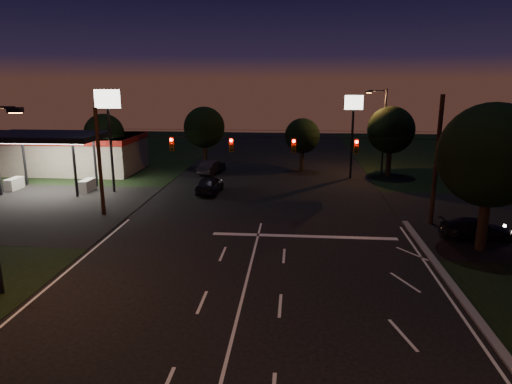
# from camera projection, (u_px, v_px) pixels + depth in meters

# --- Properties ---
(ground) EXTENTS (140.00, 140.00, 0.00)m
(ground) POSITION_uv_depth(u_px,v_px,m) (235.00, 327.00, 18.90)
(ground) COLOR black
(ground) RESTS_ON ground
(cross_street_left) EXTENTS (20.00, 16.00, 0.02)m
(cross_street_left) POSITION_uv_depth(u_px,v_px,m) (12.00, 209.00, 36.09)
(cross_street_left) COLOR black
(cross_street_left) RESTS_ON ground
(stop_bar) EXTENTS (12.00, 0.50, 0.01)m
(stop_bar) POSITION_uv_depth(u_px,v_px,m) (304.00, 236.00, 29.76)
(stop_bar) COLOR silver
(stop_bar) RESTS_ON ground
(utility_pole_right) EXTENTS (0.30, 0.30, 9.00)m
(utility_pole_right) POSITION_uv_depth(u_px,v_px,m) (430.00, 224.00, 32.37)
(utility_pole_right) COLOR black
(utility_pole_right) RESTS_ON ground
(utility_pole_left) EXTENTS (0.28, 0.28, 8.00)m
(utility_pole_left) POSITION_uv_depth(u_px,v_px,m) (104.00, 215.00, 34.43)
(utility_pole_left) COLOR black
(utility_pole_left) RESTS_ON ground
(signal_span) EXTENTS (24.00, 0.40, 1.56)m
(signal_span) POSITION_uv_depth(u_px,v_px,m) (262.00, 144.00, 32.03)
(signal_span) COLOR black
(signal_span) RESTS_ON ground
(gas_station) EXTENTS (14.20, 16.10, 5.25)m
(gas_station) POSITION_uv_depth(u_px,v_px,m) (73.00, 151.00, 49.57)
(gas_station) COLOR gray
(gas_station) RESTS_ON ground
(pole_sign_left_near) EXTENTS (2.20, 0.30, 9.10)m
(pole_sign_left_near) POSITION_uv_depth(u_px,v_px,m) (108.00, 114.00, 39.68)
(pole_sign_left_near) COLOR black
(pole_sign_left_near) RESTS_ON ground
(pole_sign_right) EXTENTS (1.80, 0.30, 8.40)m
(pole_sign_right) POSITION_uv_depth(u_px,v_px,m) (353.00, 117.00, 45.70)
(pole_sign_right) COLOR black
(pole_sign_right) RESTS_ON ground
(street_light_right_far) EXTENTS (2.20, 0.35, 9.00)m
(street_light_right_far) POSITION_uv_depth(u_px,v_px,m) (382.00, 126.00, 47.60)
(street_light_right_far) COLOR black
(street_light_right_far) RESTS_ON ground
(tree_right_near) EXTENTS (6.00, 6.00, 8.76)m
(tree_right_near) POSITION_uv_depth(u_px,v_px,m) (491.00, 156.00, 26.19)
(tree_right_near) COLOR black
(tree_right_near) RESTS_ON ground
(tree_far_a) EXTENTS (4.20, 4.20, 6.42)m
(tree_far_a) POSITION_uv_depth(u_px,v_px,m) (105.00, 134.00, 48.53)
(tree_far_a) COLOR black
(tree_far_a) RESTS_ON ground
(tree_far_b) EXTENTS (4.60, 4.60, 6.98)m
(tree_far_b) POSITION_uv_depth(u_px,v_px,m) (205.00, 128.00, 51.46)
(tree_far_b) COLOR black
(tree_far_b) RESTS_ON ground
(tree_far_c) EXTENTS (3.80, 3.80, 5.86)m
(tree_far_c) POSITION_uv_depth(u_px,v_px,m) (302.00, 136.00, 49.70)
(tree_far_c) COLOR black
(tree_far_c) RESTS_ON ground
(tree_far_d) EXTENTS (4.80, 4.80, 7.30)m
(tree_far_d) POSITION_uv_depth(u_px,v_px,m) (391.00, 131.00, 46.79)
(tree_far_d) COLOR black
(tree_far_d) RESTS_ON ground
(tree_far_e) EXTENTS (4.00, 4.00, 6.18)m
(tree_far_e) POSITION_uv_depth(u_px,v_px,m) (478.00, 141.00, 44.32)
(tree_far_e) COLOR black
(tree_far_e) RESTS_ON ground
(car_oncoming_a) EXTENTS (2.09, 4.70, 1.57)m
(car_oncoming_a) POSITION_uv_depth(u_px,v_px,m) (210.00, 184.00, 40.90)
(car_oncoming_a) COLOR black
(car_oncoming_a) RESTS_ON ground
(car_oncoming_b) EXTENTS (2.49, 4.66, 1.46)m
(car_oncoming_b) POSITION_uv_depth(u_px,v_px,m) (212.00, 167.00, 49.25)
(car_oncoming_b) COLOR black
(car_oncoming_b) RESTS_ON ground
(car_cross) EXTENTS (4.56, 1.97, 1.31)m
(car_cross) POSITION_uv_depth(u_px,v_px,m) (477.00, 229.00, 29.18)
(car_cross) COLOR black
(car_cross) RESTS_ON ground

